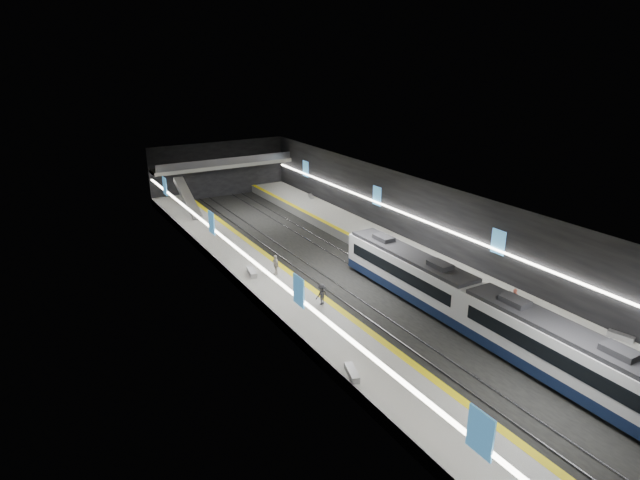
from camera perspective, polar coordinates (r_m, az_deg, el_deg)
ground at (r=50.34m, az=3.47°, el=-4.29°), size 70.00×70.00×0.00m
ceiling at (r=47.65m, az=3.67°, el=4.53°), size 20.00×70.00×0.04m
wall_left at (r=44.40m, az=-7.25°, el=-2.20°), size 0.04×70.00×8.00m
wall_right at (r=54.79m, az=12.30°, el=1.78°), size 0.04×70.00×8.00m
wall_back at (r=79.23m, az=-10.73°, el=7.41°), size 20.00×0.04×8.00m
platform_left at (r=46.73m, az=-4.24°, el=-5.62°), size 5.00×70.00×1.00m
tile_surface_left at (r=46.52m, az=-4.26°, el=-5.05°), size 5.00×70.00×0.02m
tactile_strip_left at (r=47.42m, az=-1.87°, el=-4.49°), size 0.60×70.00×0.02m
platform_right at (r=54.38m, az=10.08°, el=-2.12°), size 5.00×70.00×1.00m
tile_surface_right at (r=54.20m, az=10.11°, el=-1.62°), size 5.00×70.00×0.02m
tactile_strip_right at (r=52.87m, az=8.28°, el=-2.06°), size 0.60×70.00×0.02m
rails at (r=50.32m, az=3.47°, el=-4.23°), size 6.52×70.00×0.12m
train at (r=42.27m, az=15.93°, el=-6.70°), size 2.69×30.04×3.60m
ad_posters at (r=49.47m, az=2.93°, el=0.88°), size 19.94×53.50×2.20m
cove_light_left at (r=44.54m, az=-7.00°, el=-2.39°), size 0.25×68.60×0.12m
cove_light_right at (r=54.72m, az=12.13°, el=1.55°), size 0.25×68.60×0.12m
mezzanine_bridge at (r=77.11m, az=-10.24°, el=7.89°), size 20.00×3.00×1.50m
escalator at (r=68.92m, az=-13.94°, el=4.39°), size 1.20×7.50×3.92m
bench_left_near at (r=34.71m, az=3.43°, el=-13.97°), size 1.07×1.96×0.46m
bench_left_far at (r=49.16m, az=-7.30°, el=-3.45°), size 0.95×2.08×0.49m
bench_right_near at (r=44.05m, az=29.41°, el=-8.96°), size 0.90×1.82×0.43m
bench_right_far at (r=74.11m, az=-0.97°, el=4.67°), size 0.89×1.67×0.39m
passenger_right_a at (r=44.80m, az=19.99°, el=-6.00°), size 0.67×0.79×1.85m
passenger_left_a at (r=48.75m, az=-4.76°, el=-2.67°), size 0.46×1.10×1.88m
passenger_left_b at (r=43.09m, az=0.17°, el=-5.82°), size 1.25×0.87×1.76m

